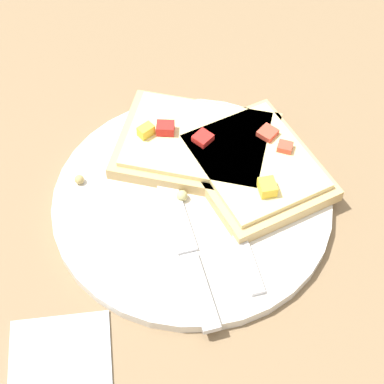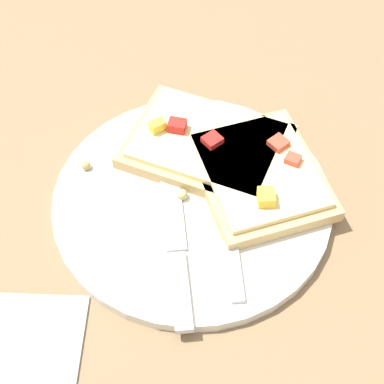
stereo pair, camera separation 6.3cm
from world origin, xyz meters
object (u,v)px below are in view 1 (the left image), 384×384
Objects in this scene: pizza_slice_corner at (254,166)px; pizza_slice_main at (197,143)px; knife at (186,248)px; plate at (192,202)px; fork at (225,195)px.

pizza_slice_main is at bearing 35.02° from pizza_slice_corner.
knife is 0.12m from pizza_slice_corner.
pizza_slice_main is (-0.12, 0.03, 0.01)m from knife.
fork reaches higher than plate.
plate is at bearing 79.35° from fork.
plate is at bearing -81.26° from pizza_slice_main.
fork is (0.00, 0.03, 0.01)m from plate.
pizza_slice_main is (-0.06, 0.01, 0.02)m from plate.
plate is 0.07m from pizza_slice_corner.
knife is 1.17× the size of pizza_slice_corner.
fork is 0.04m from pizza_slice_corner.
pizza_slice_corner is (-0.08, 0.08, 0.01)m from knife.
pizza_slice_main reaches higher than plate.
knife is at bearing 116.28° from pizza_slice_corner.
pizza_slice_corner reaches higher than knife.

